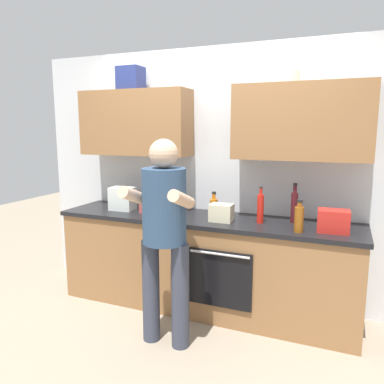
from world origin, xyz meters
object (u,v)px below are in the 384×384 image
(cup_ceramic, at_px, (143,208))
(grocery_bag_produce, at_px, (122,199))
(bottle_hotsauce, at_px, (260,208))
(grocery_bag_rice, at_px, (221,213))
(person_standing, at_px, (164,227))
(cup_coffee, at_px, (322,217))
(bottle_syrup, at_px, (299,218))
(bottle_juice, at_px, (214,206))
(knife_block, at_px, (172,201))
(grocery_bag_crisps, at_px, (333,221))
(bottle_wine, at_px, (294,206))
(bottle_soy, at_px, (157,200))

(cup_ceramic, height_order, grocery_bag_produce, grocery_bag_produce)
(bottle_hotsauce, bearing_deg, grocery_bag_rice, -167.05)
(person_standing, distance_m, cup_coffee, 1.41)
(bottle_syrup, height_order, bottle_juice, bottle_syrup)
(bottle_hotsauce, distance_m, knife_block, 0.88)
(person_standing, xyz_separation_m, cup_ceramic, (-0.56, 0.65, -0.03))
(bottle_hotsauce, height_order, grocery_bag_produce, bottle_hotsauce)
(person_standing, bearing_deg, cup_ceramic, 130.67)
(bottle_syrup, bearing_deg, cup_coffee, 66.95)
(grocery_bag_rice, relative_size, grocery_bag_crisps, 0.82)
(bottle_juice, relative_size, bottle_hotsauce, 0.72)
(cup_coffee, bearing_deg, bottle_wine, -165.07)
(cup_coffee, distance_m, grocery_bag_crisps, 0.28)
(bottle_wine, relative_size, bottle_juice, 1.51)
(cup_coffee, xyz_separation_m, knife_block, (-1.39, -0.14, 0.07))
(cup_ceramic, distance_m, grocery_bag_produce, 0.26)
(bottle_soy, relative_size, bottle_hotsauce, 0.98)
(person_standing, xyz_separation_m, bottle_juice, (0.14, 0.78, 0.02))
(bottle_wine, bearing_deg, grocery_bag_crisps, -30.51)
(person_standing, height_order, grocery_bag_rice, person_standing)
(bottle_syrup, xyz_separation_m, knife_block, (-1.23, 0.22, 0.01))
(person_standing, xyz_separation_m, bottle_soy, (-0.38, 0.61, 0.07))
(bottle_wine, height_order, bottle_syrup, bottle_wine)
(person_standing, height_order, bottle_juice, person_standing)
(bottle_soy, height_order, cup_ceramic, bottle_soy)
(bottle_hotsauce, xyz_separation_m, cup_coffee, (0.51, 0.19, -0.08))
(bottle_soy, bearing_deg, knife_block, 50.16)
(cup_coffee, distance_m, grocery_bag_rice, 0.88)
(grocery_bag_produce, distance_m, grocery_bag_crisps, 2.01)
(bottle_soy, bearing_deg, grocery_bag_crisps, 0.25)
(bottle_syrup, relative_size, bottle_hotsauce, 0.82)
(bottle_hotsauce, relative_size, grocery_bag_crisps, 1.32)
(bottle_wine, relative_size, grocery_bag_crisps, 1.44)
(bottle_hotsauce, relative_size, cup_coffee, 2.94)
(bottle_wine, relative_size, cup_coffee, 3.21)
(bottle_juice, distance_m, knife_block, 0.42)
(bottle_syrup, height_order, grocery_bag_rice, bottle_syrup)
(bottle_syrup, xyz_separation_m, bottle_hotsauce, (-0.35, 0.18, 0.02))
(bottle_syrup, distance_m, grocery_bag_produce, 1.77)
(bottle_hotsauce, relative_size, grocery_bag_rice, 1.60)
(bottle_hotsauce, height_order, grocery_bag_rice, bottle_hotsauce)
(bottle_wine, height_order, knife_block, bottle_wine)
(grocery_bag_rice, distance_m, grocery_bag_crisps, 0.94)
(bottle_soy, distance_m, cup_ceramic, 0.21)
(cup_ceramic, relative_size, grocery_bag_rice, 0.44)
(bottle_soy, relative_size, grocery_bag_produce, 1.30)
(cup_coffee, xyz_separation_m, grocery_bag_crisps, (0.10, -0.26, 0.04))
(cup_ceramic, xyz_separation_m, cup_coffee, (1.66, 0.22, 0.01))
(bottle_soy, height_order, knife_block, bottle_soy)
(bottle_wine, relative_size, knife_block, 1.13)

